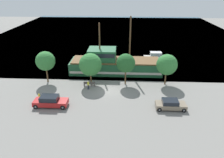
% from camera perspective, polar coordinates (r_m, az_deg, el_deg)
% --- Properties ---
extents(ground_plane, '(160.00, 160.00, 0.00)m').
position_cam_1_polar(ground_plane, '(35.86, -0.83, -3.04)').
color(ground_plane, gray).
extents(water_surface, '(80.00, 80.00, 0.00)m').
position_cam_1_polar(water_surface, '(77.61, 1.28, 11.92)').
color(water_surface, '#33566B').
rests_on(water_surface, ground).
extents(pirate_ship, '(18.80, 5.27, 10.80)m').
position_cam_1_polar(pirate_ship, '(42.61, 0.56, 3.96)').
color(pirate_ship, '#1E5633').
rests_on(pirate_ship, water_surface).
extents(moored_boat_dockside, '(6.26, 2.06, 1.81)m').
position_cam_1_polar(moored_boat_dockside, '(50.88, 11.71, 5.62)').
color(moored_boat_dockside, '#B7B2A8').
rests_on(moored_boat_dockside, water_surface).
extents(parked_car_curb_front, '(4.19, 1.88, 1.39)m').
position_cam_1_polar(parked_car_curb_front, '(31.70, 15.04, -6.43)').
color(parked_car_curb_front, '#7F705B').
rests_on(parked_car_curb_front, ground_plane).
extents(parked_car_curb_mid, '(4.80, 1.94, 1.62)m').
position_cam_1_polar(parked_car_curb_mid, '(32.41, -15.79, -5.60)').
color(parked_car_curb_mid, '#B21E1E').
rests_on(parked_car_curb_mid, ground_plane).
extents(fire_hydrant, '(0.42, 0.25, 0.76)m').
position_cam_1_polar(fire_hydrant, '(35.24, -18.51, -4.16)').
color(fire_hydrant, yellow).
rests_on(fire_hydrant, ground_plane).
extents(bench_promenade_east, '(1.92, 0.45, 0.85)m').
position_cam_1_polar(bench_promenade_east, '(37.41, -5.94, -1.21)').
color(bench_promenade_east, '#4C4742').
rests_on(bench_promenade_east, ground_plane).
extents(pedestrian_walking_near, '(0.32, 0.32, 1.53)m').
position_cam_1_polar(pedestrian_walking_near, '(36.20, -6.21, -1.56)').
color(pedestrian_walking_near, '#232838').
rests_on(pedestrian_walking_near, ground_plane).
extents(tree_row_east, '(3.32, 3.32, 5.58)m').
position_cam_1_polar(tree_row_east, '(39.20, -17.01, 4.51)').
color(tree_row_east, brown).
rests_on(tree_row_east, ground_plane).
extents(tree_row_mideast, '(3.84, 3.84, 5.52)m').
position_cam_1_polar(tree_row_mideast, '(36.94, -5.68, 3.77)').
color(tree_row_mideast, brown).
rests_on(tree_row_mideast, ground_plane).
extents(tree_row_midwest, '(3.18, 3.18, 5.45)m').
position_cam_1_polar(tree_row_midwest, '(36.75, 3.62, 4.15)').
color(tree_row_midwest, brown).
rests_on(tree_row_midwest, ground_plane).
extents(tree_row_west, '(3.52, 3.52, 5.36)m').
position_cam_1_polar(tree_row_west, '(37.84, 14.13, 3.64)').
color(tree_row_west, brown).
rests_on(tree_row_west, ground_plane).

